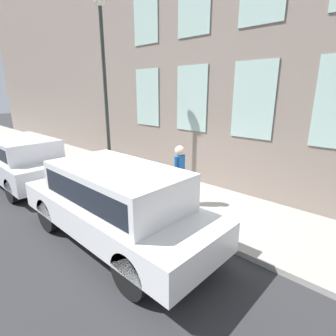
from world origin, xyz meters
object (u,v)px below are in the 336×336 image
object	(u,v)px
parked_truck_white_near	(116,199)
street_lamp	(104,73)
fire_hydrant	(157,186)
person	(180,170)
parked_truck_silver_far	(22,158)

from	to	relation	value
parked_truck_white_near	street_lamp	world-z (taller)	street_lamp
fire_hydrant	person	xyz separation A→B (m)	(0.29, -0.61, 0.56)
person	fire_hydrant	bearing A→B (deg)	13.28
parked_truck_white_near	fire_hydrant	bearing A→B (deg)	21.12
person	parked_truck_white_near	distance (m)	2.28
street_lamp	person	bearing A→B (deg)	-90.12
parked_truck_white_near	person	bearing A→B (deg)	4.02
parked_truck_silver_far	street_lamp	xyz separation A→B (m)	(2.29, -1.91, 2.82)
fire_hydrant	parked_truck_white_near	bearing A→B (deg)	-158.88
parked_truck_white_near	street_lamp	distance (m)	5.02
street_lamp	parked_truck_white_near	bearing A→B (deg)	-123.05
fire_hydrant	parked_truck_silver_far	world-z (taller)	parked_truck_silver_far
person	street_lamp	size ratio (longest dim) A/B	0.28
fire_hydrant	parked_truck_white_near	xyz separation A→B (m)	(-1.98, -0.77, 0.44)
fire_hydrant	parked_truck_white_near	world-z (taller)	parked_truck_white_near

